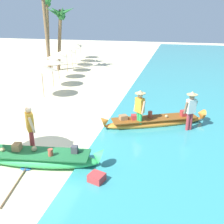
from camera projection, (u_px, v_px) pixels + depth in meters
The scene contains 18 objects.
ground_plane at pixel (35, 150), 9.39m from camera, with size 80.00×80.00×0.00m, color beige.
boat_green_foreground at pixel (40, 158), 8.40m from camera, with size 4.22×1.37×0.77m.
boat_orange_midground at pixel (154, 121), 11.28m from camera, with size 4.46×2.60×0.70m.
person_vendor_hatted at pixel (140, 107), 10.71m from camera, with size 0.56×0.50×1.75m.
person_tourist_customer at pixel (30, 127), 8.84m from camera, with size 0.52×0.55×1.76m.
person_vendor_assistant at pixel (191, 109), 10.52m from camera, with size 0.56×0.48×1.76m.
parasol_row_0 at pixel (41, 68), 14.82m from camera, with size 1.60×1.60×1.91m.
parasol_row_1 at pixel (52, 61), 16.98m from camera, with size 1.60×1.60×1.91m.
parasol_row_2 at pixel (58, 55), 19.18m from camera, with size 1.60×1.60×1.91m.
parasol_row_3 at pixel (66, 51), 21.47m from camera, with size 1.60×1.60×1.91m.
parasol_row_4 at pixel (71, 47), 23.93m from camera, with size 1.60×1.60×1.91m.
parasol_row_5 at pixel (75, 44), 26.08m from camera, with size 1.60×1.60×1.91m.
parasol_row_6 at pixel (81, 42), 28.21m from camera, with size 1.60×1.60×1.91m.
palm_tree_tall_inland at pixel (47, 8), 22.55m from camera, with size 2.30×2.48×6.38m.
palm_tree_leaning_seaward at pixel (60, 18), 21.38m from camera, with size 2.55×2.50×5.29m.
palm_tree_mid_cluster at pixel (43, 0), 20.35m from camera, with size 2.35×2.85×6.92m.
cooler_box at pixel (97, 179), 7.49m from camera, with size 0.42×0.39×0.33m, color #C63838.
paddle at pixel (18, 180), 7.66m from camera, with size 0.56×1.90×0.05m.
Camera 1 is at (4.71, -7.36, 4.63)m, focal length 41.69 mm.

